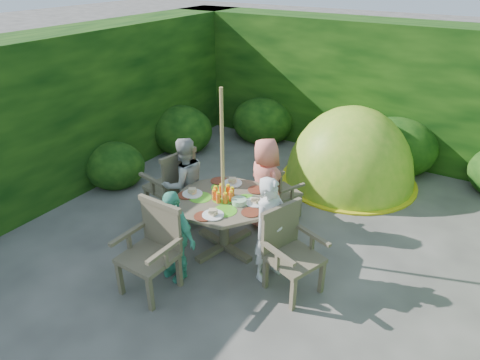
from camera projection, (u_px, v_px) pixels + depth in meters
The scene contains 13 objects.
ground at pixel (282, 249), 5.76m from camera, with size 60.00×60.00×0.00m, color #43403C.
hedge_enclosure at pixel (328, 132), 6.18m from camera, with size 9.00×9.00×2.50m.
patio_table at pixel (224, 207), 5.51m from camera, with size 1.56×1.56×0.91m.
parasol_pole at pixel (223, 175), 5.29m from camera, with size 0.04×0.04×2.20m, color olive.
garden_chair_right at pixel (290, 249), 4.88m from camera, with size 0.70×0.74×0.99m.
garden_chair_left at pixel (173, 184), 6.22m from camera, with size 0.68×0.73×1.06m.
garden_chair_back at pixel (278, 190), 6.30m from camera, with size 0.65×0.62×0.85m.
garden_chair_front at pixel (153, 247), 4.88m from camera, with size 0.63×0.57×1.03m.
child_right at pixel (270, 230), 4.99m from camera, with size 0.49×0.32×1.33m, color silver.
child_left at pixel (185, 183), 5.99m from camera, with size 0.66×0.51×1.35m, color #9E9D99.
child_back at pixel (265, 184), 5.99m from camera, with size 0.66×0.43×1.34m, color #FF7D69.
child_front at pixel (174, 235), 5.03m from camera, with size 0.69×0.29×1.18m, color #51BE9E.
dome_tent at pixel (347, 181), 7.52m from camera, with size 2.38×2.38×2.67m.
Camera 1 is at (2.01, -4.26, 3.48)m, focal length 32.00 mm.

